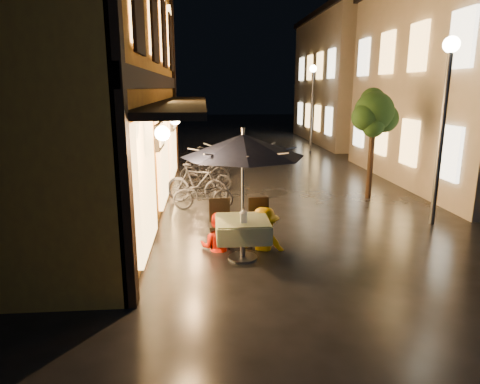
{
  "coord_description": "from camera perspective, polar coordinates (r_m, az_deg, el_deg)",
  "views": [
    {
      "loc": [
        -2.34,
        -7.28,
        3.14
      ],
      "look_at": [
        -1.67,
        0.85,
        1.15
      ],
      "focal_mm": 32.0,
      "sensor_mm": 36.0,
      "label": 1
    }
  ],
  "objects": [
    {
      "name": "cafe_table",
      "position": [
        7.97,
        0.36,
        -4.96
      ],
      "size": [
        0.99,
        0.99,
        0.78
      ],
      "color": "#59595E",
      "rests_on": "ground"
    },
    {
      "name": "bicycle_1",
      "position": [
        11.89,
        -5.73,
        1.08
      ],
      "size": [
        1.91,
        1.15,
        1.11
      ],
      "primitive_type": "imported",
      "rotation": [
        0.0,
        0.0,
        1.2
      ],
      "color": "#212129",
      "rests_on": "ground"
    },
    {
      "name": "patio_umbrella",
      "position": [
        7.62,
        0.37,
        6.23
      ],
      "size": [
        2.24,
        2.24,
        2.46
      ],
      "color": "#59595E",
      "rests_on": "ground"
    },
    {
      "name": "cafe_chair_right",
      "position": [
        8.73,
        2.55,
        -3.64
      ],
      "size": [
        0.42,
        0.42,
        0.97
      ],
      "color": "black",
      "rests_on": "ground"
    },
    {
      "name": "west_building",
      "position": [
        11.79,
        -22.25,
        15.52
      ],
      "size": [
        5.9,
        11.4,
        7.4
      ],
      "color": "#B86B26",
      "rests_on": "ground"
    },
    {
      "name": "bicycle_2",
      "position": [
        13.51,
        -4.27,
        1.97
      ],
      "size": [
        1.61,
        0.96,
        0.8
      ],
      "primitive_type": "imported",
      "rotation": [
        0.0,
        0.0,
        1.27
      ],
      "color": "#222229",
      "rests_on": "ground"
    },
    {
      "name": "street_tree",
      "position": [
        12.73,
        17.48,
        9.86
      ],
      "size": [
        1.43,
        1.2,
        3.15
      ],
      "color": "black",
      "rests_on": "ground"
    },
    {
      "name": "bicycle_0",
      "position": [
        11.31,
        -4.95,
        -0.25
      ],
      "size": [
        1.62,
        0.61,
        0.84
      ],
      "primitive_type": "imported",
      "rotation": [
        0.0,
        0.0,
        1.54
      ],
      "color": "black",
      "rests_on": "ground"
    },
    {
      "name": "bicycle_6",
      "position": [
        17.49,
        -4.62,
        4.68
      ],
      "size": [
        1.56,
        0.61,
        0.81
      ],
      "primitive_type": "imported",
      "rotation": [
        0.0,
        0.0,
        1.62
      ],
      "color": "black",
      "rests_on": "ground"
    },
    {
      "name": "person_orange",
      "position": [
        8.46,
        -3.1,
        -2.92
      ],
      "size": [
        0.81,
        0.69,
        1.44
      ],
      "primitive_type": "imported",
      "rotation": [
        0.0,
        0.0,
        2.91
      ],
      "color": "red",
      "rests_on": "ground"
    },
    {
      "name": "cafe_chair_left",
      "position": [
        8.67,
        -2.72,
        -3.77
      ],
      "size": [
        0.42,
        0.42,
        0.97
      ],
      "color": "black",
      "rests_on": "ground"
    },
    {
      "name": "streetlamp_near",
      "position": [
        10.71,
        25.72,
        11.21
      ],
      "size": [
        0.36,
        0.36,
        4.23
      ],
      "color": "#59595E",
      "rests_on": "ground"
    },
    {
      "name": "streetlamp_far",
      "position": [
        21.94,
        9.6,
        12.96
      ],
      "size": [
        0.36,
        0.36,
        4.23
      ],
      "color": "#59595E",
      "rests_on": "ground"
    },
    {
      "name": "bicycle_5",
      "position": [
        15.66,
        -4.31,
        4.12
      ],
      "size": [
        1.86,
        1.01,
        1.08
      ],
      "primitive_type": "imported",
      "rotation": [
        0.0,
        0.0,
        1.87
      ],
      "color": "black",
      "rests_on": "ground"
    },
    {
      "name": "bicycle_4",
      "position": [
        15.53,
        -4.33,
        3.71
      ],
      "size": [
        1.82,
        1.15,
        0.9
      ],
      "primitive_type": "imported",
      "rotation": [
        0.0,
        0.0,
        1.92
      ],
      "color": "black",
      "rests_on": "ground"
    },
    {
      "name": "bicycle_3",
      "position": [
        14.05,
        -4.73,
        2.82
      ],
      "size": [
        1.68,
        0.63,
        0.99
      ],
      "primitive_type": "imported",
      "rotation": [
        0.0,
        0.0,
        1.47
      ],
      "color": "black",
      "rests_on": "ground"
    },
    {
      "name": "east_building_far",
      "position": [
        27.13,
        17.06,
        14.24
      ],
      "size": [
        7.3,
        10.3,
        7.3
      ],
      "color": "tan",
      "rests_on": "ground"
    },
    {
      "name": "ground",
      "position": [
        8.26,
        12.26,
        -8.94
      ],
      "size": [
        90.0,
        90.0,
        0.0
      ],
      "primitive_type": "plane",
      "color": "black",
      "rests_on": "ground"
    },
    {
      "name": "person_yellow",
      "position": [
        8.45,
        3.26,
        -2.22
      ],
      "size": [
        1.2,
        0.92,
        1.64
      ],
      "primitive_type": "imported",
      "rotation": [
        0.0,
        0.0,
        2.82
      ],
      "color": "#E09D00",
      "rests_on": "ground"
    },
    {
      "name": "table_lantern",
      "position": [
        7.69,
        0.49,
        -3.09
      ],
      "size": [
        0.16,
        0.16,
        0.25
      ],
      "color": "white",
      "rests_on": "cafe_table"
    }
  ]
}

